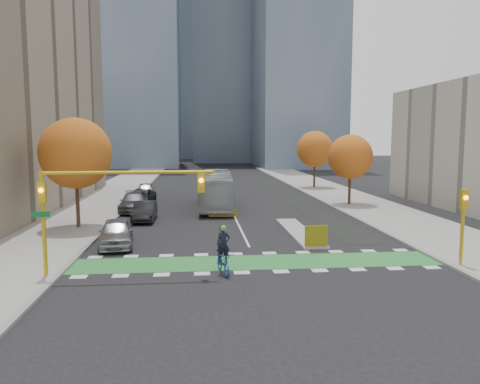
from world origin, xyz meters
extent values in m
plane|color=black|center=(0.00, 0.00, 0.00)|extent=(300.00, 300.00, 0.00)
cube|color=gray|center=(-13.50, 20.00, 0.07)|extent=(7.00, 120.00, 0.15)
cube|color=gray|center=(13.50, 20.00, 0.07)|extent=(7.00, 120.00, 0.15)
cube|color=gray|center=(-10.00, 20.00, 0.07)|extent=(0.30, 120.00, 0.16)
cube|color=gray|center=(10.00, 20.00, 0.07)|extent=(0.30, 120.00, 0.16)
cube|color=#2A8235|center=(0.00, 1.50, 0.01)|extent=(20.00, 3.00, 0.01)
cube|color=silver|center=(0.00, 40.00, 0.01)|extent=(0.15, 70.00, 0.01)
cube|color=black|center=(7.50, 30.00, 0.01)|extent=(2.50, 50.00, 0.01)
cube|color=gray|center=(4.00, 9.00, 0.08)|extent=(1.60, 10.00, 0.16)
cube|color=yellow|center=(4.00, 4.20, 0.80)|extent=(1.40, 0.12, 1.30)
cube|color=#47566B|center=(-18.00, 90.00, 35.00)|extent=(22.00, 22.00, 70.00)
cube|color=#47566B|center=(20.00, 85.00, 30.00)|extent=(18.00, 24.00, 60.00)
cube|color=#47566B|center=(-4.00, 140.00, 40.00)|extent=(26.00, 26.00, 80.00)
cylinder|color=#332114|center=(-12.00, 12.00, 2.62)|extent=(0.28, 0.28, 5.25)
sphere|color=#B86216|center=(-12.00, 12.00, 5.62)|extent=(5.20, 5.20, 5.20)
cylinder|color=#332114|center=(12.00, 22.00, 2.27)|extent=(0.28, 0.28, 4.55)
sphere|color=#B86216|center=(12.00, 22.00, 4.88)|extent=(4.40, 4.40, 4.40)
cylinder|color=#332114|center=(12.50, 38.00, 2.45)|extent=(0.28, 0.28, 4.90)
sphere|color=#B86216|center=(12.50, 38.00, 5.25)|extent=(4.80, 4.80, 4.80)
cylinder|color=#BF9914|center=(-10.50, -0.50, 2.60)|extent=(0.20, 0.20, 5.20)
cylinder|color=#BF9914|center=(-6.50, -0.50, 5.10)|extent=(8.20, 0.16, 0.16)
cube|color=#BF9914|center=(-10.50, -0.50, 4.20)|extent=(0.35, 0.28, 1.00)
sphere|color=orange|center=(-10.50, -0.68, 4.30)|extent=(0.22, 0.22, 0.22)
cube|color=#BF9914|center=(-3.00, -0.50, 4.60)|extent=(0.35, 0.28, 1.00)
sphere|color=orange|center=(-3.00, -0.68, 4.70)|extent=(0.22, 0.22, 0.22)
cube|color=#0C5926|center=(-10.50, -0.90, 3.20)|extent=(0.85, 0.04, 0.25)
cylinder|color=#BF9914|center=(10.50, -0.50, 2.00)|extent=(0.18, 0.18, 4.00)
cube|color=#BF9914|center=(10.50, -0.50, 3.60)|extent=(0.35, 0.28, 1.00)
sphere|color=orange|center=(10.50, -0.68, 3.70)|extent=(0.22, 0.22, 0.22)
imported|color=navy|center=(-1.94, -0.50, 0.56)|extent=(1.15, 2.23, 1.12)
imported|color=black|center=(-1.94, -0.50, 1.51)|extent=(0.77, 0.58, 1.90)
sphere|color=#597F2D|center=(-1.94, -0.50, 2.30)|extent=(0.32, 0.32, 0.32)
imported|color=#9A9EA1|center=(-1.34, 21.68, 1.77)|extent=(3.57, 12.85, 3.54)
imported|color=gray|center=(-8.26, 6.09, 0.85)|extent=(2.61, 5.22, 1.71)
imported|color=black|center=(-7.47, 15.04, 0.79)|extent=(1.71, 4.83, 1.59)
imported|color=#48494D|center=(-9.00, 20.04, 0.86)|extent=(2.64, 6.01, 1.72)
imported|color=black|center=(-9.00, 25.19, 0.74)|extent=(3.03, 5.56, 1.48)
imported|color=gray|center=(-9.00, 30.19, 0.83)|extent=(2.41, 5.06, 1.67)
camera|label=1|loc=(-3.22, -23.19, 6.75)|focal=35.00mm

